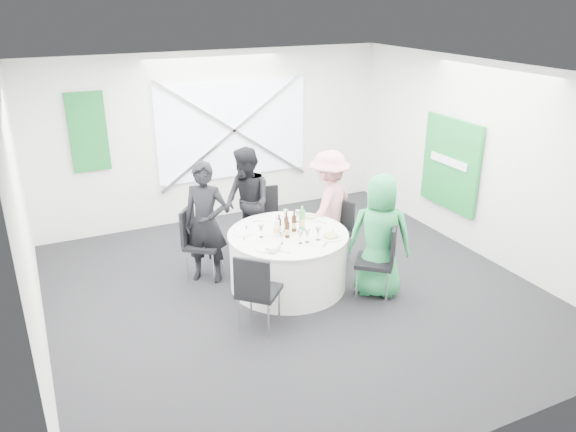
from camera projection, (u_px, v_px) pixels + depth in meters
name	position (u px, v px, depth m)	size (l,w,h in m)	color
floor	(295.00, 292.00, 7.33)	(6.00, 6.00, 0.00)	black
ceiling	(296.00, 73.00, 6.29)	(6.00, 6.00, 0.00)	white
wall_back	(216.00, 137.00, 9.32)	(6.00, 6.00, 0.00)	silver
wall_front	(467.00, 308.00, 4.30)	(6.00, 6.00, 0.00)	silver
wall_left	(26.00, 234.00, 5.61)	(6.00, 6.00, 0.00)	silver
wall_right	(483.00, 161.00, 8.01)	(6.00, 6.00, 0.00)	silver
window_panel	(233.00, 130.00, 9.37)	(2.60, 0.03, 1.60)	white
window_brace_a	(234.00, 130.00, 9.34)	(0.05, 0.05, 3.16)	silver
window_brace_b	(234.00, 130.00, 9.34)	(0.05, 0.05, 3.16)	silver
green_banner	(88.00, 132.00, 8.37)	(0.55, 0.04, 1.20)	#136225
green_sign	(450.00, 164.00, 8.56)	(0.05, 1.20, 1.40)	#178031
banquet_table	(288.00, 260.00, 7.36)	(1.56, 1.56, 0.76)	silver
chair_back	(266.00, 215.00, 8.31)	(0.51, 0.52, 0.98)	black
chair_back_left	(197.00, 237.00, 7.53)	(0.64, 0.63, 0.99)	black
chair_back_right	(338.00, 227.00, 8.03)	(0.53, 0.53, 0.90)	black
chair_front_right	(382.00, 255.00, 7.00)	(0.65, 0.65, 1.01)	black
chair_front_left	(256.00, 287.00, 6.28)	(0.62, 0.62, 0.97)	black
person_man_back_left	(206.00, 223.00, 7.37)	(0.60, 0.39, 1.65)	black
person_man_back	(247.00, 203.00, 8.08)	(0.79, 0.43, 1.63)	black
person_woman_pink	(329.00, 205.00, 8.05)	(1.04, 0.48, 1.60)	pink
person_woman_green	(380.00, 236.00, 7.02)	(0.79, 0.51, 1.61)	#278F4C
plate_back	(270.00, 218.00, 7.67)	(0.27, 0.27, 0.01)	white
plate_back_left	(243.00, 233.00, 7.20)	(0.25, 0.25, 0.01)	white
plate_back_right	(310.00, 218.00, 7.68)	(0.25, 0.25, 0.04)	white
plate_front_right	(331.00, 236.00, 7.08)	(0.29, 0.29, 0.04)	white
plate_front_left	(266.00, 248.00, 6.80)	(0.29, 0.29, 0.01)	white
napkin	(273.00, 248.00, 6.72)	(0.19, 0.12, 0.05)	silver
beer_bottle_a	(279.00, 226.00, 7.18)	(0.06, 0.06, 0.26)	#3A1D0A
beer_bottle_b	(286.00, 224.00, 7.27)	(0.06, 0.06, 0.24)	#3A1D0A
beer_bottle_c	(294.00, 224.00, 7.25)	(0.06, 0.06, 0.27)	#3A1D0A
beer_bottle_d	(287.00, 230.00, 7.06)	(0.06, 0.06, 0.26)	#3A1D0A
green_water_bottle	(302.00, 220.00, 7.27)	(0.08, 0.08, 0.33)	green
clear_water_bottle	(276.00, 228.00, 7.10)	(0.08, 0.08, 0.27)	white
wine_glass_a	(286.00, 213.00, 7.54)	(0.07, 0.07, 0.17)	white
wine_glass_b	(307.00, 233.00, 6.92)	(0.07, 0.07, 0.17)	white
wine_glass_c	(261.00, 228.00, 7.06)	(0.07, 0.07, 0.17)	white
wine_glass_d	(318.00, 231.00, 6.98)	(0.07, 0.07, 0.17)	white
wine_glass_e	(281.00, 234.00, 6.87)	(0.07, 0.07, 0.17)	white
wine_glass_f	(300.00, 234.00, 6.88)	(0.07, 0.07, 0.17)	white
wine_glass_g	(298.00, 213.00, 7.53)	(0.07, 0.07, 0.17)	white
fork_a	(325.00, 245.00, 6.89)	(0.01, 0.15, 0.01)	silver
knife_a	(332.00, 232.00, 7.25)	(0.01, 0.15, 0.01)	silver
fork_b	(284.00, 216.00, 7.75)	(0.01, 0.15, 0.01)	silver
knife_b	(258.00, 221.00, 7.59)	(0.01, 0.15, 0.01)	silver
fork_c	(322.00, 223.00, 7.55)	(0.01, 0.15, 0.01)	silver
knife_c	(300.00, 217.00, 7.73)	(0.01, 0.15, 0.01)	silver
fork_d	(246.00, 228.00, 7.37)	(0.01, 0.15, 0.01)	silver
knife_d	(244.00, 238.00, 7.06)	(0.01, 0.15, 0.01)	silver
fork_e	(259.00, 248.00, 6.79)	(0.01, 0.15, 0.01)	silver
knife_e	(285.00, 252.00, 6.68)	(0.01, 0.15, 0.01)	silver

